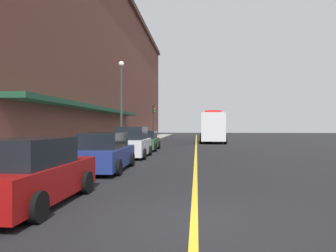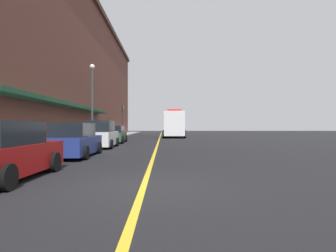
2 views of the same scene
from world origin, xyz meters
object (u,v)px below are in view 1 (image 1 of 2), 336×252
Objects in this scene: parking_meter_0 at (124,137)px; street_lamp_left at (121,95)px; box_truck at (213,128)px; parked_car_0 at (29,174)px; parking_meter_1 at (129,136)px; parked_car_2 at (132,143)px; parked_car_1 at (105,153)px; parked_car_3 at (146,141)px; parking_meter_2 at (67,147)px; traffic_light_near at (153,116)px.

parking_meter_0 is 0.19× the size of street_lamp_left.
box_truck is 15.75m from parking_meter_0.
parked_car_0 is 30.75m from box_truck.
parked_car_2 is at bearing -76.56° from parking_meter_1.
parked_car_1 is 1.00× the size of parked_car_3.
traffic_light_near is at bearing 89.87° from parking_meter_2.
traffic_light_near reaches higher than parking_meter_0.
parking_meter_1 is (-1.48, 12.07, 0.29)m from parked_car_1.
parking_meter_0 is (-1.48, 10.09, 0.29)m from parked_car_1.
parked_car_0 is at bearing -9.46° from box_truck.
parked_car_0 is 11.90m from parked_car_2.
box_truck is at bearing -14.74° from parked_car_1.
street_lamp_left is (-0.60, 12.30, 3.34)m from parking_meter_2.
parked_car_0 is 32.32m from traffic_light_near.
parked_car_0 reaches higher than parking_meter_2.
parked_car_3 is (-0.09, 5.89, -0.14)m from parked_car_2.
parking_meter_2 is at bearing -90.13° from traffic_light_near.
box_truck reaches higher than parking_meter_2.
parked_car_3 is at bearing -0.90° from parked_car_1.
street_lamp_left is at bearing 8.72° from parked_car_1.
parked_car_0 reaches higher than parked_car_3.
traffic_light_near reaches higher than parked_car_1.
box_truck is 6.70× the size of parking_meter_1.
parked_car_3 is at bearing -0.01° from parked_car_2.
traffic_light_near is (-1.28, 32.21, 2.38)m from parked_car_0.
street_lamp_left is at bearing 92.79° from parking_meter_2.
parking_meter_2 is (-1.50, -6.28, 0.19)m from parked_car_2.
parking_meter_1 is at bearing -29.51° from box_truck.
parked_car_0 is 0.51× the size of box_truck.
parking_meter_2 is at bearing -87.21° from street_lamp_left.
street_lamp_left is (-1.94, 17.91, 3.63)m from parked_car_0.
parking_meter_1 is (-1.41, 0.38, 0.33)m from parked_car_3.
parked_car_3 is 0.68× the size of street_lamp_left.
parked_car_2 is 19.17m from box_truck.
parking_meter_2 is at bearing -14.82° from box_truck.
parking_meter_0 is (-1.41, -1.60, 0.33)m from parked_car_3.
parking_meter_0 is 1.00× the size of parking_meter_2.
parking_meter_2 is (0.00, -12.55, 0.00)m from parking_meter_1.
parked_car_3 is at bearing -84.67° from traffic_light_near.
parking_meter_1 is 0.31× the size of traffic_light_near.
parking_meter_0 is 1.00× the size of parking_meter_1.
traffic_light_near is (0.06, 26.59, 2.10)m from parking_meter_2.
parking_meter_2 is (-1.34, 5.62, 0.29)m from parked_car_0.
parked_car_2 is 5.90m from parked_car_3.
parking_meter_1 is at bearing 22.59° from street_lamp_left.
box_truck is (5.76, 24.07, 0.92)m from parked_car_1.
traffic_light_near is at bearing 3.88° from parked_car_3.
box_truck reaches higher than parked_car_1.
traffic_light_near is at bearing 87.35° from street_lamp_left.
parked_car_2 is 3.24× the size of parking_meter_2.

